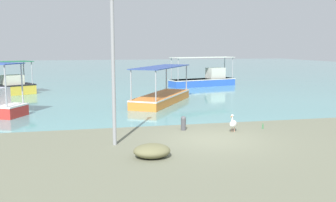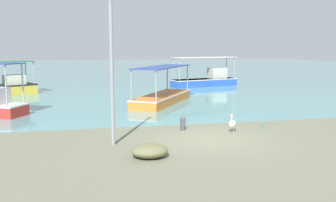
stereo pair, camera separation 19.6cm
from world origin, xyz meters
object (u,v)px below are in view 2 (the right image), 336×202
fishing_boat_far_left (207,79)px  fishing_boat_center (0,87)px  fishing_boat_far_right (162,96)px  mooring_bollard (183,123)px  glass_bottle (262,127)px  lamp_post (112,61)px  net_pile (150,151)px  pelican (232,124)px

fishing_boat_far_left → fishing_boat_center: (-17.48, -3.43, -0.02)m
fishing_boat_far_left → fishing_boat_center: 17.81m
fishing_boat_far_right → mooring_bollard: fishing_boat_far_right is taller
fishing_boat_far_left → glass_bottle: fishing_boat_far_left is taller
fishing_boat_center → mooring_bollard: size_ratio=8.88×
lamp_post → glass_bottle: 7.53m
fishing_boat_center → lamp_post: 18.13m
net_pile → glass_bottle: 6.54m
lamp_post → mooring_bollard: 4.63m
pelican → lamp_post: 5.98m
fishing_boat_far_left → pelican: (-4.84, -18.72, -0.27)m
mooring_bollard → pelican: bearing=-21.9°
fishing_boat_center → pelican: size_ratio=7.10×
fishing_boat_far_right → lamp_post: 10.97m
fishing_boat_far_left → glass_bottle: bearing=-100.1°
fishing_boat_far_right → pelican: bearing=-81.4°
glass_bottle → fishing_boat_far_left: bearing=79.9°
fishing_boat_far_right → lamp_post: lamp_post is taller
fishing_boat_far_left → mooring_bollard: bearing=-110.9°
net_pile → fishing_boat_far_right: bearing=76.9°
fishing_boat_far_right → mooring_bollard: size_ratio=10.47×
fishing_boat_far_right → glass_bottle: bearing=-71.3°
mooring_bollard → net_pile: size_ratio=0.51×
fishing_boat_center → fishing_boat_far_right: bearing=-29.6°
fishing_boat_center → lamp_post: bearing=-65.5°
pelican → glass_bottle: pelican is taller
pelican → glass_bottle: (1.56, 0.30, -0.27)m
mooring_bollard → lamp_post: bearing=-149.8°
lamp_post → fishing_boat_far_right: bearing=68.8°
fishing_boat_far_right → fishing_boat_far_left: bearing=57.9°
fishing_boat_far_right → fishing_boat_center: bearing=150.4°
fishing_boat_far_right → pelican: size_ratio=8.38×
fishing_boat_far_left → lamp_post: 22.30m
fishing_boat_far_right → net_pile: size_ratio=5.37×
fishing_boat_far_left → fishing_boat_far_right: (-6.18, -9.84, -0.17)m
pelican → net_pile: pelican is taller
mooring_bollard → fishing_boat_far_right: bearing=85.2°
mooring_bollard → net_pile: (-2.09, -3.77, -0.11)m
pelican → net_pile: (-4.11, -2.96, -0.15)m
glass_bottle → lamp_post: bearing=-168.8°
fishing_boat_far_right → mooring_bollard: bearing=-94.8°
fishing_boat_center → pelican: bearing=-50.4°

